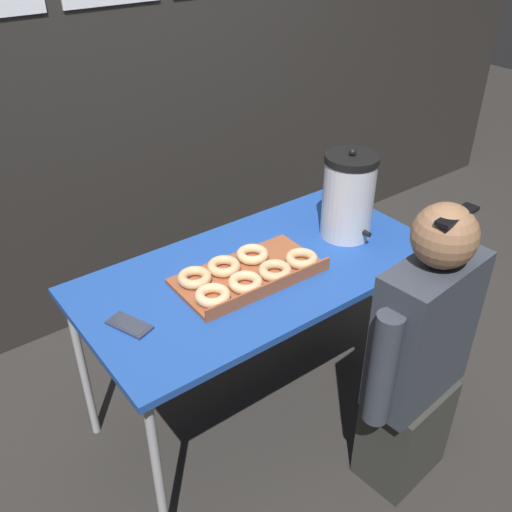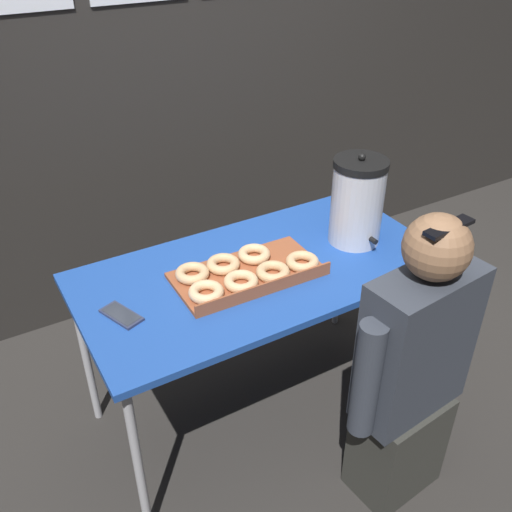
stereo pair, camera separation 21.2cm
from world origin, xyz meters
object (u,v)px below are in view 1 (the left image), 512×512
at_px(donut_box, 247,273).
at_px(cell_phone, 129,325).
at_px(coffee_urn, 348,196).
at_px(person_seated, 418,361).

height_order(donut_box, cell_phone, donut_box).
bearing_deg(coffee_urn, cell_phone, -179.87).
xyz_separation_m(donut_box, person_seated, (0.33, -0.56, -0.21)).
bearing_deg(coffee_urn, donut_box, -178.52).
relative_size(donut_box, coffee_urn, 1.46).
distance_m(coffee_urn, person_seated, 0.70).
xyz_separation_m(donut_box, cell_phone, (-0.47, 0.01, -0.02)).
bearing_deg(coffee_urn, person_seated, -107.57).
distance_m(coffee_urn, cell_phone, 1.00).
xyz_separation_m(coffee_urn, cell_phone, (-0.99, -0.00, -0.17)).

